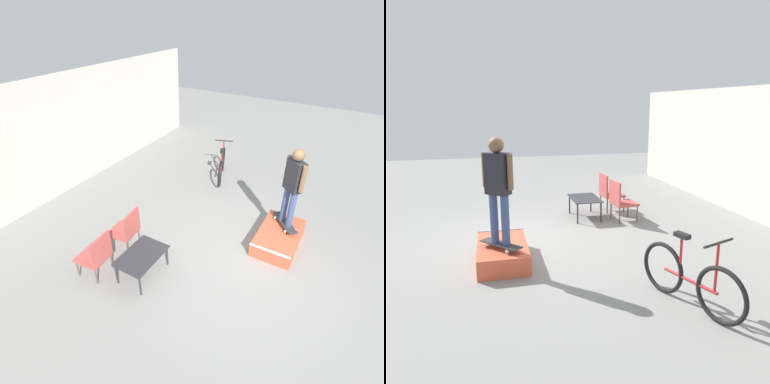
{
  "view_description": "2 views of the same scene",
  "coord_description": "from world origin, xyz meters",
  "views": [
    {
      "loc": [
        -4.21,
        -1.39,
        4.4
      ],
      "look_at": [
        0.44,
        1.3,
        1.0
      ],
      "focal_mm": 28.0,
      "sensor_mm": 36.0,
      "label": 1
    },
    {
      "loc": [
        6.96,
        -0.69,
        2.6
      ],
      "look_at": [
        0.44,
        0.88,
        1.02
      ],
      "focal_mm": 35.0,
      "sensor_mm": 36.0,
      "label": 2
    }
  ],
  "objects": [
    {
      "name": "house_wall_back",
      "position": [
        0.0,
        5.16,
        1.5
      ],
      "size": [
        12.0,
        0.06,
        3.0
      ],
      "color": "beige",
      "rests_on": "ground_plane"
    },
    {
      "name": "person_skater",
      "position": [
        1.19,
        -0.57,
        1.42
      ],
      "size": [
        0.4,
        0.46,
        1.7
      ],
      "rotation": [
        0.0,
        0.0,
        0.88
      ],
      "color": "#384C7A",
      "rests_on": "skateboard_on_ramp"
    },
    {
      "name": "ground_plane",
      "position": [
        0.0,
        0.0,
        0.0
      ],
      "size": [
        24.0,
        24.0,
        0.0
      ],
      "primitive_type": "plane",
      "color": "gray"
    },
    {
      "name": "skateboard_on_ramp",
      "position": [
        1.19,
        -0.57,
        0.41
      ],
      "size": [
        0.72,
        0.67,
        0.07
      ],
      "rotation": [
        0.0,
        0.0,
        0.73
      ],
      "color": "#2D2D2D",
      "rests_on": "skate_ramp_box"
    },
    {
      "name": "coffee_table",
      "position": [
        -1.19,
        1.43,
        0.42
      ],
      "size": [
        0.95,
        0.64,
        0.47
      ],
      "color": "#2D2D33",
      "rests_on": "ground_plane"
    },
    {
      "name": "patio_chair_right",
      "position": [
        -0.75,
        2.15,
        0.5
      ],
      "size": [
        0.58,
        0.58,
        0.93
      ],
      "rotation": [
        0.0,
        0.0,
        3.26
      ],
      "color": "brown",
      "rests_on": "ground_plane"
    },
    {
      "name": "patio_chair_left",
      "position": [
        -1.6,
        2.15,
        0.5
      ],
      "size": [
        0.56,
        0.56,
        0.93
      ],
      "rotation": [
        0.0,
        0.0,
        3.22
      ],
      "color": "brown",
      "rests_on": "ground_plane"
    },
    {
      "name": "skate_ramp_box",
      "position": [
        0.94,
        -0.55,
        0.16
      ],
      "size": [
        1.39,
        0.82,
        0.35
      ],
      "color": "#DB5638",
      "rests_on": "ground_plane"
    },
    {
      "name": "bicycle",
      "position": [
        2.97,
        1.76,
        0.39
      ],
      "size": [
        1.6,
        0.69,
        1.02
      ],
      "rotation": [
        0.0,
        0.0,
        0.34
      ],
      "color": "black",
      "rests_on": "ground_plane"
    }
  ]
}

